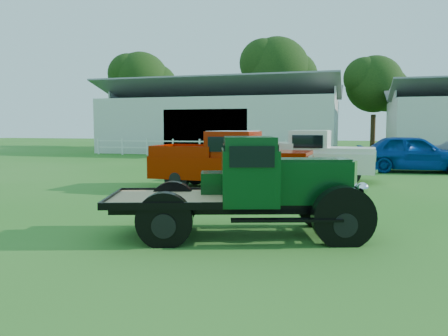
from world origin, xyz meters
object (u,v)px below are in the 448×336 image
(vintage_flatbed, at_px, (244,187))
(red_pickup, at_px, (231,160))
(white_pickup, at_px, (307,156))
(misc_car_blue, at_px, (413,153))

(vintage_flatbed, xyz_separation_m, red_pickup, (-1.83, 5.82, 0.04))
(red_pickup, relative_size, white_pickup, 1.04)
(misc_car_blue, bearing_deg, vintage_flatbed, 157.57)
(vintage_flatbed, xyz_separation_m, misc_car_blue, (4.59, 13.39, -0.08))
(red_pickup, distance_m, white_pickup, 3.80)
(white_pickup, bearing_deg, red_pickup, -122.36)
(red_pickup, bearing_deg, misc_car_blue, 51.77)
(vintage_flatbed, height_order, white_pickup, white_pickup)
(vintage_flatbed, distance_m, white_pickup, 8.96)
(vintage_flatbed, height_order, misc_car_blue, vintage_flatbed)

